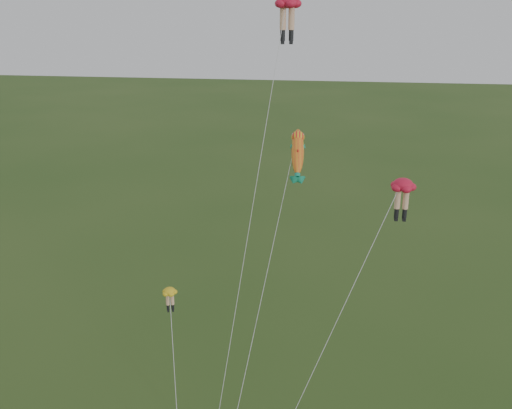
# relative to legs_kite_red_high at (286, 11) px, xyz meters

# --- Properties ---
(legs_kite_red_high) EXTENTS (3.91, 10.59, 23.74)m
(legs_kite_red_high) POSITION_rel_legs_kite_red_high_xyz_m (0.00, 0.00, 0.00)
(legs_kite_red_high) COLOR red
(legs_kite_red_high) RESTS_ON ground
(legs_kite_red_mid) EXTENTS (7.10, 5.62, 15.31)m
(legs_kite_red_mid) POSITION_rel_legs_kite_red_high_xyz_m (6.24, -6.67, -8.33)
(legs_kite_red_mid) COLOR red
(legs_kite_red_mid) RESTS_ON ground
(legs_kite_yellow) EXTENTS (2.13, 5.29, 8.39)m
(legs_kite_yellow) POSITION_rel_legs_kite_red_high_xyz_m (-5.63, -6.65, -15.24)
(legs_kite_yellow) COLOR yellow
(legs_kite_yellow) RESTS_ON ground
(fish_kite) EXTENTS (3.34, 14.71, 15.76)m
(fish_kite) POSITION_rel_legs_kite_red_high_xyz_m (0.70, 1.81, -8.68)
(fish_kite) COLOR yellow
(fish_kite) RESTS_ON ground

